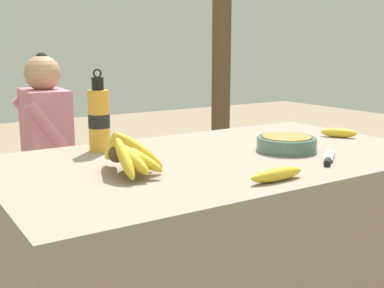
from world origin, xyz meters
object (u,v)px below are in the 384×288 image
at_px(banana_bunch_ripe, 128,152).
at_px(water_bottle, 99,119).
at_px(loose_banana_side, 338,133).
at_px(serving_bowl, 287,143).
at_px(banana_bunch_green, 129,155).
at_px(knife, 328,159).
at_px(loose_banana_front, 277,174).
at_px(seated_vendor, 37,142).
at_px(wooden_bench, 64,187).
at_px(support_post_far, 221,44).

xyz_separation_m(banana_bunch_ripe, water_bottle, (0.05, 0.34, 0.05)).
distance_m(banana_bunch_ripe, loose_banana_side, 0.97).
bearing_deg(water_bottle, banana_bunch_ripe, -98.74).
bearing_deg(serving_bowl, banana_bunch_green, 90.65).
bearing_deg(banana_bunch_ripe, banana_bunch_green, 64.79).
bearing_deg(knife, loose_banana_front, 156.63).
relative_size(knife, banana_bunch_green, 0.68).
bearing_deg(loose_banana_front, seated_vendor, 99.24).
bearing_deg(wooden_bench, water_bottle, -99.02).
relative_size(serving_bowl, support_post_far, 0.09).
bearing_deg(loose_banana_front, knife, 15.33).
distance_m(loose_banana_front, wooden_bench, 1.59).
relative_size(loose_banana_front, support_post_far, 0.08).
xyz_separation_m(water_bottle, knife, (0.55, -0.54, -0.10)).
bearing_deg(wooden_bench, banana_bunch_ripe, -98.94).
relative_size(loose_banana_side, seated_vendor, 0.13).
relative_size(loose_banana_front, loose_banana_side, 1.29).
bearing_deg(knife, water_bottle, 96.61).
bearing_deg(water_bottle, wooden_bench, 80.98).
relative_size(water_bottle, knife, 1.57).
bearing_deg(wooden_bench, loose_banana_side, -57.09).
distance_m(knife, seated_vendor, 1.53).
height_order(serving_bowl, water_bottle, water_bottle).
height_order(loose_banana_front, wooden_bench, loose_banana_front).
distance_m(banana_bunch_ripe, banana_bunch_green, 1.42).
height_order(banana_bunch_ripe, loose_banana_side, banana_bunch_ripe).
xyz_separation_m(banana_bunch_ripe, serving_bowl, (0.60, -0.01, -0.04)).
relative_size(banana_bunch_ripe, wooden_bench, 0.21).
bearing_deg(serving_bowl, loose_banana_front, -137.25).
distance_m(banana_bunch_ripe, serving_bowl, 0.60).
height_order(banana_bunch_ripe, water_bottle, water_bottle).
relative_size(banana_bunch_green, support_post_far, 0.12).
height_order(loose_banana_side, wooden_bench, loose_banana_side).
height_order(serving_bowl, support_post_far, support_post_far).
height_order(banana_bunch_ripe, support_post_far, support_post_far).
bearing_deg(knife, seated_vendor, 72.01).
relative_size(water_bottle, loose_banana_front, 1.61).
bearing_deg(support_post_far, seated_vendor, -163.01).
bearing_deg(banana_bunch_green, seated_vendor, -176.66).
height_order(banana_bunch_green, support_post_far, support_post_far).
bearing_deg(loose_banana_side, knife, -143.14).
distance_m(loose_banana_front, banana_bunch_green, 1.58).
relative_size(banana_bunch_ripe, serving_bowl, 1.33).
relative_size(serving_bowl, knife, 1.14).
distance_m(loose_banana_side, wooden_bench, 1.47).
height_order(wooden_bench, seated_vendor, seated_vendor).
xyz_separation_m(loose_banana_front, wooden_bench, (-0.11, 1.53, -0.40)).
xyz_separation_m(banana_bunch_ripe, loose_banana_front, (0.31, -0.29, -0.05)).
bearing_deg(banana_bunch_ripe, water_bottle, 81.26).
bearing_deg(wooden_bench, loose_banana_front, -85.84).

